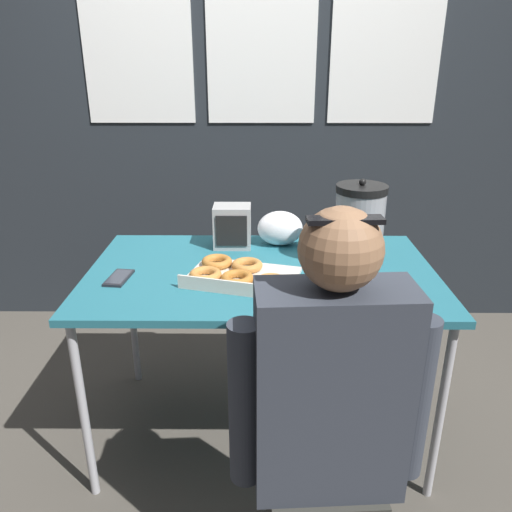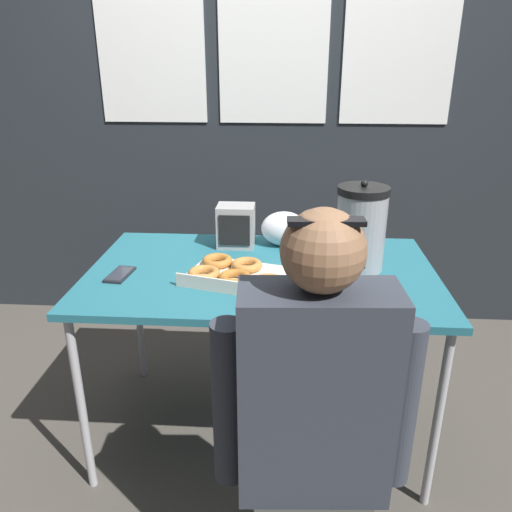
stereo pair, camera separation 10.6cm
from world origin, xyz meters
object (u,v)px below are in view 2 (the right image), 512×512
object	(u,v)px
cell_phone	(120,274)
person_seated	(313,436)
coffee_urn	(361,228)
space_heater	(236,226)
donut_box	(237,274)

from	to	relation	value
cell_phone	person_seated	distance (m)	0.97
coffee_urn	person_seated	xyz separation A→B (m)	(-0.20, -0.77, -0.35)
cell_phone	person_seated	xyz separation A→B (m)	(0.72, -0.63, -0.19)
coffee_urn	space_heater	size ratio (longest dim) A/B	1.91
coffee_urn	donut_box	bearing A→B (deg)	-162.73
space_heater	coffee_urn	bearing A→B (deg)	-22.82
cell_phone	space_heater	size ratio (longest dim) A/B	0.84
donut_box	cell_phone	bearing A→B (deg)	-165.46
coffee_urn	cell_phone	world-z (taller)	coffee_urn
space_heater	person_seated	world-z (taller)	person_seated
donut_box	cell_phone	distance (m)	0.45
space_heater	person_seated	xyz separation A→B (m)	(0.31, -0.98, -0.27)
donut_box	space_heater	world-z (taller)	space_heater
coffee_urn	space_heater	distance (m)	0.56
donut_box	coffee_urn	distance (m)	0.51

